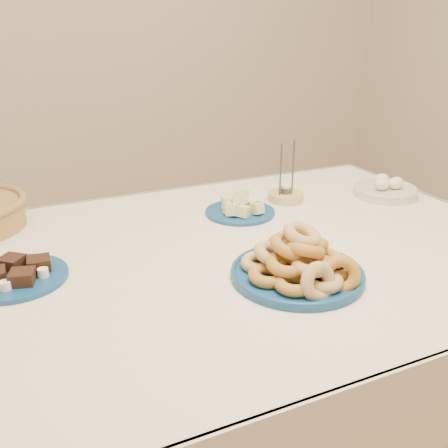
{
  "coord_description": "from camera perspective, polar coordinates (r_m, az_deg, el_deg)",
  "views": [
    {
      "loc": [
        -0.46,
        -1.06,
        1.3
      ],
      "look_at": [
        0.0,
        -0.05,
        0.85
      ],
      "focal_mm": 40.0,
      "sensor_mm": 36.0,
      "label": 1
    }
  ],
  "objects": [
    {
      "name": "egg_bowl",
      "position": [
        1.78,
        17.95,
        3.77
      ],
      "size": [
        0.21,
        0.21,
        0.07
      ],
      "rotation": [
        0.0,
        0.0,
        0.0
      ],
      "color": "beige",
      "rests_on": "dining_table"
    },
    {
      "name": "brownie_plate",
      "position": [
        1.24,
        -22.65,
        -5.4
      ],
      "size": [
        0.3,
        0.3,
        0.04
      ],
      "rotation": [
        0.0,
        0.0,
        -0.37
      ],
      "color": "navy",
      "rests_on": "dining_table"
    },
    {
      "name": "candle_holder",
      "position": [
        1.66,
        7.07,
        3.3
      ],
      "size": [
        0.15,
        0.15,
        0.2
      ],
      "rotation": [
        0.0,
        0.0,
        0.39
      ],
      "color": "tan",
      "rests_on": "dining_table"
    },
    {
      "name": "donut_platter",
      "position": [
        1.16,
        8.62,
        -4.54
      ],
      "size": [
        0.31,
        0.31,
        0.14
      ],
      "rotation": [
        0.0,
        0.0,
        -0.01
      ],
      "color": "navy",
      "rests_on": "dining_table"
    },
    {
      "name": "melon_plate",
      "position": [
        1.53,
        1.71,
        1.79
      ],
      "size": [
        0.28,
        0.28,
        0.07
      ],
      "rotation": [
        0.0,
        0.0,
        -0.4
      ],
      "color": "navy",
      "rests_on": "dining_table"
    },
    {
      "name": "dining_table",
      "position": [
        1.33,
        -0.9,
        -7.49
      ],
      "size": [
        1.71,
        1.11,
        0.75
      ],
      "color": "brown",
      "rests_on": "ground"
    }
  ]
}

